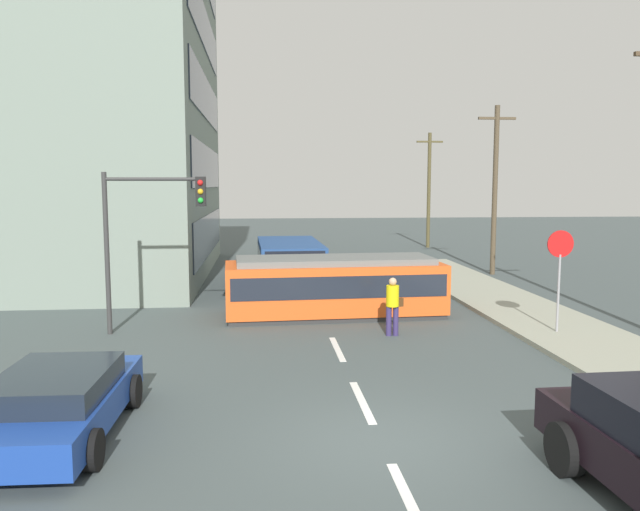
# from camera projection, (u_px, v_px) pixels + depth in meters

# --- Properties ---
(ground_plane) EXTENTS (120.00, 120.00, 0.00)m
(ground_plane) POSITION_uv_depth(u_px,v_px,m) (322.00, 317.00, 20.25)
(ground_plane) COLOR #424C4D
(sidewalk_curb_right) EXTENTS (3.20, 36.00, 0.14)m
(sidewalk_curb_right) POSITION_uv_depth(u_px,v_px,m) (585.00, 340.00, 16.93)
(sidewalk_curb_right) COLOR #979A87
(sidewalk_curb_right) RESTS_ON ground
(lane_stripe_0) EXTENTS (0.16, 2.40, 0.01)m
(lane_stripe_0) POSITION_uv_depth(u_px,v_px,m) (410.00, 504.00, 8.38)
(lane_stripe_0) COLOR silver
(lane_stripe_0) RESTS_ON ground
(lane_stripe_1) EXTENTS (0.16, 2.40, 0.01)m
(lane_stripe_1) POSITION_uv_depth(u_px,v_px,m) (362.00, 401.00, 12.34)
(lane_stripe_1) COLOR silver
(lane_stripe_1) RESTS_ON ground
(lane_stripe_2) EXTENTS (0.16, 2.40, 0.01)m
(lane_stripe_2) POSITION_uv_depth(u_px,v_px,m) (337.00, 349.00, 16.29)
(lane_stripe_2) COLOR silver
(lane_stripe_2) RESTS_ON ground
(lane_stripe_3) EXTENTS (0.16, 2.40, 0.01)m
(lane_stripe_3) POSITION_uv_depth(u_px,v_px,m) (308.00, 286.00, 26.39)
(lane_stripe_3) COLOR silver
(lane_stripe_3) RESTS_ON ground
(lane_stripe_4) EXTENTS (0.16, 2.40, 0.01)m
(lane_stripe_4) POSITION_uv_depth(u_px,v_px,m) (299.00, 267.00, 32.33)
(lane_stripe_4) COLOR silver
(lane_stripe_4) RESTS_ON ground
(corner_building) EXTENTS (17.96, 16.98, 16.00)m
(corner_building) POSITION_uv_depth(u_px,v_px,m) (8.00, 103.00, 28.49)
(corner_building) COLOR gray
(corner_building) RESTS_ON ground
(streetcar_tram) EXTENTS (7.17, 2.87, 1.94)m
(streetcar_tram) POSITION_uv_depth(u_px,v_px,m) (334.00, 285.00, 20.39)
(streetcar_tram) COLOR #DC531D
(streetcar_tram) RESTS_ON ground
(city_bus) EXTENTS (2.67, 5.97, 1.92)m
(city_bus) POSITION_uv_depth(u_px,v_px,m) (289.00, 261.00, 26.00)
(city_bus) COLOR navy
(city_bus) RESTS_ON ground
(pedestrian_crossing) EXTENTS (0.51, 0.36, 1.67)m
(pedestrian_crossing) POSITION_uv_depth(u_px,v_px,m) (393.00, 303.00, 17.65)
(pedestrian_crossing) COLOR #322857
(pedestrian_crossing) RESTS_ON ground
(parked_sedan_near) EXTENTS (2.17, 4.52, 1.19)m
(parked_sedan_near) POSITION_uv_depth(u_px,v_px,m) (58.00, 402.00, 10.53)
(parked_sedan_near) COLOR #1B3D96
(parked_sedan_near) RESTS_ON ground
(stop_sign) EXTENTS (0.76, 0.07, 2.88)m
(stop_sign) POSITION_uv_depth(u_px,v_px,m) (560.00, 260.00, 17.42)
(stop_sign) COLOR gray
(stop_sign) RESTS_ON sidewalk_curb_right
(traffic_light_mast) EXTENTS (2.89, 0.33, 4.64)m
(traffic_light_mast) POSITION_uv_depth(u_px,v_px,m) (148.00, 220.00, 17.68)
(traffic_light_mast) COLOR #333333
(traffic_light_mast) RESTS_ON ground
(utility_pole_mid) EXTENTS (1.80, 0.24, 7.98)m
(utility_pole_mid) POSITION_uv_depth(u_px,v_px,m) (495.00, 187.00, 29.43)
(utility_pole_mid) COLOR #4D402E
(utility_pole_mid) RESTS_ON ground
(utility_pole_far) EXTENTS (1.80, 0.24, 7.77)m
(utility_pole_far) POSITION_uv_depth(u_px,v_px,m) (429.00, 188.00, 42.25)
(utility_pole_far) COLOR #4E4629
(utility_pole_far) RESTS_ON ground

